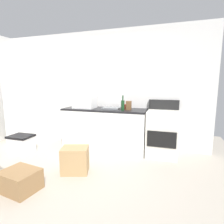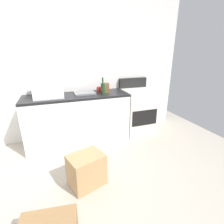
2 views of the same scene
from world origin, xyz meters
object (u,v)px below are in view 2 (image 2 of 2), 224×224
object	(u,v)px
stove_oven	(137,111)
coffee_mug	(99,89)
wine_bottle	(103,88)
cardboard_box_large	(86,170)
knife_block	(106,88)
microwave	(48,89)

from	to	relation	value
stove_oven	coffee_mug	size ratio (longest dim) A/B	11.00
wine_bottle	cardboard_box_large	bearing A→B (deg)	-117.85
coffee_mug	knife_block	xyz separation A→B (m)	(0.11, -0.10, 0.04)
wine_bottle	knife_block	size ratio (longest dim) A/B	1.67
stove_oven	knife_block	bearing A→B (deg)	-177.94
knife_block	cardboard_box_large	xyz separation A→B (m)	(-0.63, -1.13, -0.78)
stove_oven	knife_block	xyz separation A→B (m)	(-0.69, -0.02, 0.52)
microwave	knife_block	bearing A→B (deg)	0.82
stove_oven	cardboard_box_large	size ratio (longest dim) A/B	2.63
coffee_mug	microwave	bearing A→B (deg)	-172.55
stove_oven	knife_block	size ratio (longest dim) A/B	6.11
microwave	cardboard_box_large	bearing A→B (deg)	-72.34
microwave	cardboard_box_large	xyz separation A→B (m)	(0.36, -1.12, -0.83)
stove_oven	wine_bottle	distance (m)	0.96
stove_oven	wine_bottle	bearing A→B (deg)	-169.24
microwave	knife_block	world-z (taller)	microwave
cardboard_box_large	wine_bottle	bearing A→B (deg)	62.15
microwave	cardboard_box_large	world-z (taller)	microwave
wine_bottle	stove_oven	bearing A→B (deg)	10.76
microwave	coffee_mug	distance (m)	0.89
knife_block	coffee_mug	bearing A→B (deg)	136.42
stove_oven	coffee_mug	distance (m)	0.93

